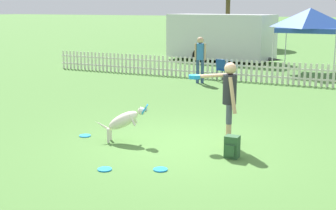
% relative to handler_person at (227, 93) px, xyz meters
% --- Properties ---
extents(ground_plane, '(240.00, 240.00, 0.00)m').
position_rel_handler_person_xyz_m(ground_plane, '(-0.70, -0.33, -1.09)').
color(ground_plane, '#4C7A38').
extents(handler_person, '(1.12, 0.44, 1.73)m').
position_rel_handler_person_xyz_m(handler_person, '(0.00, 0.00, 0.00)').
color(handler_person, tan).
rests_on(handler_person, ground_plane).
extents(leaping_dog, '(1.16, 0.56, 0.84)m').
position_rel_handler_person_xyz_m(leaping_dog, '(-2.01, -0.72, -0.62)').
color(leaping_dog, beige).
rests_on(leaping_dog, ground_plane).
extents(frisbee_near_handler, '(0.25, 0.25, 0.02)m').
position_rel_handler_person_xyz_m(frisbee_near_handler, '(-3.03, -0.74, -1.08)').
color(frisbee_near_handler, '#1E8CD8').
rests_on(frisbee_near_handler, ground_plane).
extents(frisbee_near_dog, '(0.25, 0.25, 0.02)m').
position_rel_handler_person_xyz_m(frisbee_near_dog, '(-0.53, -1.95, -1.08)').
color(frisbee_near_dog, '#1E8CD8').
rests_on(frisbee_near_dog, ground_plane).
extents(frisbee_midfield, '(0.25, 0.25, 0.02)m').
position_rel_handler_person_xyz_m(frisbee_midfield, '(-1.42, -2.37, -1.08)').
color(frisbee_midfield, '#1E8CD8').
rests_on(frisbee_midfield, ground_plane).
extents(backpack_on_grass, '(0.26, 0.26, 0.43)m').
position_rel_handler_person_xyz_m(backpack_on_grass, '(0.37, -0.73, -0.88)').
color(backpack_on_grass, '#2D5633').
rests_on(backpack_on_grass, ground_plane).
extents(picket_fence, '(20.39, 0.04, 0.82)m').
position_rel_handler_person_xyz_m(picket_fence, '(-0.70, 8.31, -0.68)').
color(picket_fence, silver).
rests_on(picket_fence, ground_plane).
extents(folding_chair_blue_left, '(0.55, 0.57, 0.86)m').
position_rel_handler_person_xyz_m(folding_chair_blue_left, '(-2.90, 7.87, -0.57)').
color(folding_chair_blue_left, '#333338').
rests_on(folding_chair_blue_left, ground_plane).
extents(canopy_tent_main, '(2.51, 2.51, 2.75)m').
position_rel_handler_person_xyz_m(canopy_tent_main, '(-0.42, 11.77, 1.15)').
color(canopy_tent_main, silver).
rests_on(canopy_tent_main, ground_plane).
extents(spectator_standing, '(0.40, 0.27, 1.72)m').
position_rel_handler_person_xyz_m(spectator_standing, '(-3.53, 7.15, -0.04)').
color(spectator_standing, '#334C7A').
rests_on(spectator_standing, ground_plane).
extents(equipment_trailer, '(6.29, 2.80, 2.41)m').
position_rel_handler_person_xyz_m(equipment_trailer, '(-5.34, 14.34, 0.18)').
color(equipment_trailer, silver).
rests_on(equipment_trailer, ground_plane).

